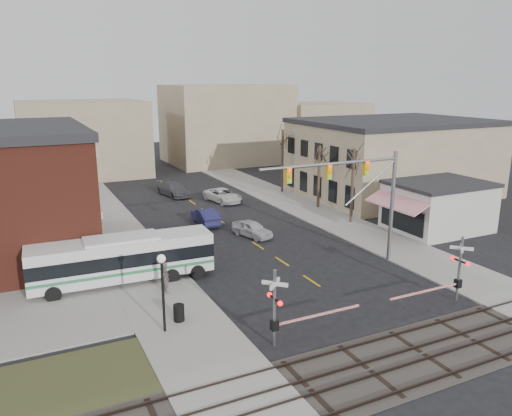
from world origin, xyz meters
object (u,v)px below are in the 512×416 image
Objects in this scene: rr_crossing_west at (282,307)px; car_c at (223,195)px; car_d at (173,189)px; pedestrian_near at (166,277)px; traffic_signal_mast at (360,187)px; car_a at (252,229)px; trash_bin at (179,313)px; rr_crossing_east at (454,271)px; pedestrian_far at (125,259)px; street_lamp at (162,277)px; transit_bus at (123,258)px; car_b at (205,216)px.

car_c is (8.68, 28.95, -1.27)m from rr_crossing_west.
car_d is 2.68× the size of pedestrian_near.
traffic_signal_mast is 11.37m from car_a.
rr_crossing_west is 6.07× the size of trash_bin.
rr_crossing_east is 2.89× the size of pedestrian_near.
traffic_signal_mast reaches higher than car_c.
car_d is (-6.61, 34.31, -1.22)m from rr_crossing_east.
rr_crossing_west is 2.90× the size of pedestrian_far.
street_lamp reaches higher than car_d.
pedestrian_far is (-0.14, 9.00, -2.05)m from street_lamp.
transit_bus reaches higher than trash_bin.
rr_crossing_west is at bearing 179.18° from rr_crossing_east.
trash_bin is at bearing 171.05° from pedestrian_near.
street_lamp reaches higher than rr_crossing_west.
street_lamp is 5.35m from pedestrian_near.
rr_crossing_west reaches higher than car_d.
pedestrian_near is at bearing 150.28° from rr_crossing_east.
car_b is at bearing 47.89° from transit_bus.
car_c is at bearing 92.96° from traffic_signal_mast.
transit_bus reaches higher than car_d.
car_c is (-2.67, 29.11, -1.27)m from rr_crossing_east.
car_b reaches higher than trash_bin.
car_a is at bearing 49.12° from street_lamp.
transit_bus reaches higher than pedestrian_near.
transit_bus is 6.01× the size of pedestrian_far.
car_c is at bearing -33.52° from pedestrian_near.
car_c is 2.62× the size of pedestrian_near.
transit_bus is at bearing 102.86° from trash_bin.
transit_bus reaches higher than car_c.
pedestrian_far is at bearing 47.32° from car_b.
rr_crossing_east is 1.25× the size of car_b.
pedestrian_near is (-8.27, -25.82, 0.33)m from car_d.
car_d is at bearing 100.90° from rr_crossing_east.
pedestrian_near is (-3.52, 8.33, -0.88)m from rr_crossing_west.
rr_crossing_west is at bearing 81.86° from car_b.
trash_bin is at bearing -151.91° from pedestrian_far.
street_lamp is at bearing 65.98° from car_b.
rr_crossing_east reaches higher than car_c.
street_lamp is 20.33m from car_b.
traffic_signal_mast is 1.90× the size of rr_crossing_east.
transit_bus is 22.74m from car_c.
pedestrian_near is at bearing -55.49° from transit_bus.
car_c reaches higher than car_a.
rr_crossing_east is 20.84m from pedestrian_far.
trash_bin is 31.01m from car_d.
traffic_signal_mast is 5.52× the size of pedestrian_far.
traffic_signal_mast reaches higher than transit_bus.
trash_bin is 0.23× the size of car_a.
pedestrian_near is 1.00× the size of pedestrian_far.
car_c is (12.62, 24.57, 0.12)m from trash_bin.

